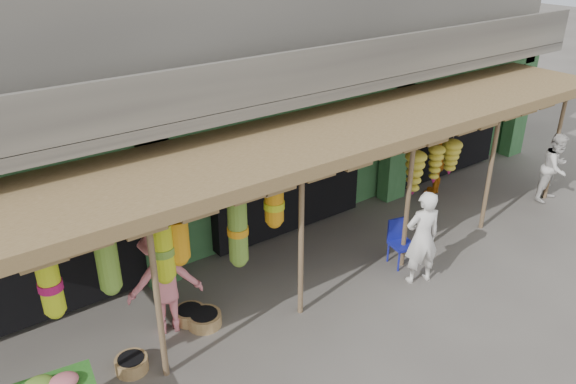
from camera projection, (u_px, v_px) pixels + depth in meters
ground at (357, 277)px, 10.60m from camera, size 80.00×80.00×0.00m
building at (218, 54)px, 12.68m from camera, size 16.40×6.80×7.00m
awning at (328, 139)px, 9.99m from camera, size 14.00×2.70×2.79m
blue_chair at (400, 239)px, 10.86m from camera, size 0.52×0.53×0.92m
basket_left at (190, 315)px, 9.40m from camera, size 0.68×0.68×0.22m
basket_mid at (204, 319)px, 9.29m from camera, size 0.72×0.72×0.22m
basket_right at (132, 364)px, 8.34m from camera, size 0.54×0.54×0.22m
person_front at (422, 238)px, 10.12m from camera, size 0.77×0.63×1.83m
person_right at (556, 168)px, 13.22m from camera, size 0.86×0.69×1.67m
person_vendor at (437, 163)px, 13.52m from camera, size 1.05×0.75×1.66m
person_shopper at (164, 281)px, 8.87m from camera, size 1.36×1.03×1.87m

